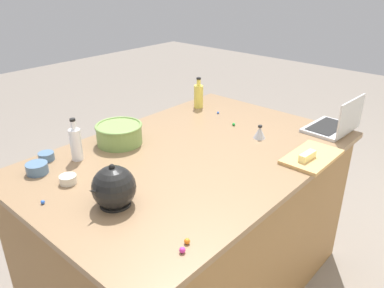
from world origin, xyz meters
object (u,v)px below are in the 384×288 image
Objects in this scene: laptop at (336,124)px; kitchen_timer at (260,132)px; kettle at (114,188)px; cutting_board at (312,157)px; bottle_oil at (199,96)px; ramekin_medium at (37,168)px; butter_stick_left at (307,156)px; ramekin_wide at (46,156)px; bottle_vinegar at (76,143)px; mixing_bowl_large at (119,133)px; ramekin_small at (68,179)px.

laptop is 0.47m from kitchen_timer.
cutting_board is at bearing 155.72° from kettle.
ramekin_medium is (1.21, 0.04, -0.06)m from bottle_oil.
kettle is at bearing -4.63° from kitchen_timer.
butter_stick_left reaches higher than ramekin_wide.
laptop reaches higher than kettle.
laptop is 1.47m from bottle_vinegar.
mixing_bowl_large is 0.76× the size of cutting_board.
ramekin_small is 1.06m from kitchen_timer.
bottle_vinegar is (0.26, -0.01, 0.03)m from mixing_bowl_large.
ramekin_small is at bearing -25.42° from laptop.
bottle_vinegar is 0.22m from ramekin_medium.
mixing_bowl_large is at bearing -58.65° from cutting_board.
mixing_bowl_large is 1.22× the size of bottle_oil.
bottle_vinegar is 0.65× the size of cutting_board.
kettle is 0.30m from ramekin_small.
laptop reaches higher than bottle_oil.
laptop reaches higher than mixing_bowl_large.
butter_stick_left is 1.15m from ramekin_small.
mixing_bowl_large is 1.03m from cutting_board.
butter_stick_left is 1.09× the size of ramekin_medium.
kitchen_timer is at bearing 147.04° from bottle_vinegar.
ramekin_wide is at bearing -91.83° from kettle.
mixing_bowl_large is 0.78m from kitchen_timer.
cutting_board is at bearing 77.68° from bottle_oil.
bottle_oil is at bearing -76.50° from laptop.
mixing_bowl_large reaches higher than ramekin_medium.
laptop is 1.62m from ramekin_wide.
cutting_board is at bearing 83.44° from kitchen_timer.
ramekin_wide is (0.90, -0.99, 0.01)m from cutting_board.
bottle_vinegar reaches higher than ramekin_wide.
bottle_vinegar is at bearing -34.17° from laptop.
ramekin_medium is (0.05, -0.19, 0.01)m from ramekin_small.
cutting_board is 3.07× the size of butter_stick_left.
mixing_bowl_large is at bearing 178.74° from bottle_vinegar.
ramekin_small is at bearing -36.54° from cutting_board.
mixing_bowl_large reaches higher than ramekin_wide.
bottle_vinegar reaches higher than butter_stick_left.
mixing_bowl_large is 0.60m from kettle.
kettle is at bearing 88.17° from ramekin_wide.
ramekin_wide is (-0.02, -0.58, -0.06)m from kettle.
mixing_bowl_large is at bearing -158.72° from ramekin_small.
butter_stick_left is at bearing 118.45° from mixing_bowl_large.
ramekin_wide is (0.11, -0.11, -0.07)m from bottle_vinegar.
butter_stick_left is at bearing 141.71° from ramekin_small.
kitchen_timer is at bearing -106.14° from butter_stick_left.
kettle reaches higher than mixing_bowl_large.
ramekin_wide is 1.02× the size of kitchen_timer.
bottle_oil is 0.95× the size of bottle_vinegar.
ramekin_small is 0.20m from ramekin_medium.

